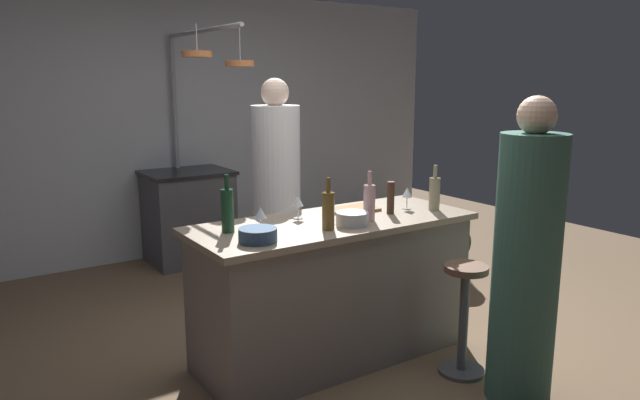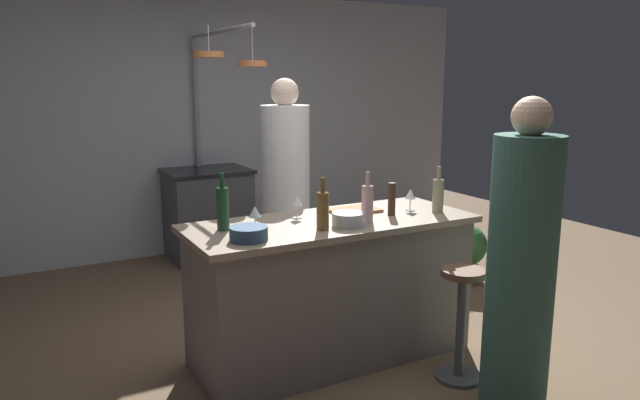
{
  "view_description": "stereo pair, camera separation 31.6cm",
  "coord_description": "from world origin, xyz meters",
  "px_view_note": "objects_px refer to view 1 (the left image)",
  "views": [
    {
      "loc": [
        -2.03,
        -2.9,
        1.75
      ],
      "look_at": [
        0.0,
        0.15,
        1.0
      ],
      "focal_mm": 33.1,
      "sensor_mm": 36.0,
      "label": 1
    },
    {
      "loc": [
        -1.76,
        -3.06,
        1.75
      ],
      "look_at": [
        0.0,
        0.15,
        1.0
      ],
      "focal_mm": 33.1,
      "sensor_mm": 36.0,
      "label": 2
    }
  ],
  "objects_px": {
    "stove_range": "(189,216)",
    "mixing_bowl_steel": "(352,219)",
    "cutting_board": "(352,210)",
    "wine_glass_near_right_guest": "(261,214)",
    "wine_glass_by_chef": "(407,194)",
    "wine_bottle_white": "(434,193)",
    "wine_glass_near_left_guest": "(298,202)",
    "wine_bottle_rose": "(369,202)",
    "chef": "(277,202)",
    "wine_bottle_green": "(228,210)",
    "pepper_mill": "(391,198)",
    "guest_right": "(526,265)",
    "potted_plant": "(450,246)",
    "mixing_bowl_blue": "(258,235)",
    "wine_bottle_amber": "(328,210)",
    "bar_stool_right": "(464,314)"
  },
  "relations": [
    {
      "from": "stove_range",
      "to": "mixing_bowl_steel",
      "type": "distance_m",
      "value": 2.67
    },
    {
      "from": "stove_range",
      "to": "cutting_board",
      "type": "xyz_separation_m",
      "value": [
        0.25,
        -2.31,
        0.46
      ]
    },
    {
      "from": "chef",
      "to": "potted_plant",
      "type": "height_order",
      "value": "chef"
    },
    {
      "from": "stove_range",
      "to": "wine_bottle_green",
      "type": "xyz_separation_m",
      "value": [
        -0.67,
        -2.36,
        0.58
      ]
    },
    {
      "from": "mixing_bowl_blue",
      "to": "chef",
      "type": "bearing_deg",
      "value": 56.54
    },
    {
      "from": "cutting_board",
      "to": "wine_glass_near_left_guest",
      "type": "bearing_deg",
      "value": 178.49
    },
    {
      "from": "chef",
      "to": "wine_bottle_rose",
      "type": "distance_m",
      "value": 1.17
    },
    {
      "from": "chef",
      "to": "wine_bottle_white",
      "type": "height_order",
      "value": "chef"
    },
    {
      "from": "stove_range",
      "to": "wine_bottle_rose",
      "type": "distance_m",
      "value": 2.66
    },
    {
      "from": "stove_range",
      "to": "wine_bottle_white",
      "type": "relative_size",
      "value": 2.96
    },
    {
      "from": "pepper_mill",
      "to": "mixing_bowl_steel",
      "type": "bearing_deg",
      "value": -164.4
    },
    {
      "from": "chef",
      "to": "wine_glass_by_chef",
      "type": "distance_m",
      "value": 1.13
    },
    {
      "from": "potted_plant",
      "to": "wine_bottle_amber",
      "type": "height_order",
      "value": "wine_bottle_amber"
    },
    {
      "from": "wine_glass_near_right_guest",
      "to": "mixing_bowl_steel",
      "type": "height_order",
      "value": "wine_glass_near_right_guest"
    },
    {
      "from": "wine_bottle_white",
      "to": "mixing_bowl_steel",
      "type": "relative_size",
      "value": 1.55
    },
    {
      "from": "wine_bottle_green",
      "to": "wine_bottle_amber",
      "type": "xyz_separation_m",
      "value": [
        0.5,
        -0.27,
        -0.01
      ]
    },
    {
      "from": "mixing_bowl_steel",
      "to": "cutting_board",
      "type": "bearing_deg",
      "value": 53.07
    },
    {
      "from": "cutting_board",
      "to": "wine_glass_near_left_guest",
      "type": "distance_m",
      "value": 0.42
    },
    {
      "from": "bar_stool_right",
      "to": "wine_glass_near_right_guest",
      "type": "relative_size",
      "value": 4.66
    },
    {
      "from": "wine_bottle_white",
      "to": "wine_bottle_rose",
      "type": "height_order",
      "value": "wine_bottle_rose"
    },
    {
      "from": "chef",
      "to": "bar_stool_right",
      "type": "distance_m",
      "value": 1.73
    },
    {
      "from": "wine_bottle_rose",
      "to": "wine_glass_near_left_guest",
      "type": "relative_size",
      "value": 2.11
    },
    {
      "from": "potted_plant",
      "to": "cutting_board",
      "type": "bearing_deg",
      "value": -160.83
    },
    {
      "from": "wine_bottle_white",
      "to": "guest_right",
      "type": "bearing_deg",
      "value": -99.79
    },
    {
      "from": "guest_right",
      "to": "potted_plant",
      "type": "xyz_separation_m",
      "value": [
        1.15,
        1.64,
        -0.48
      ]
    },
    {
      "from": "wine_bottle_rose",
      "to": "mixing_bowl_blue",
      "type": "xyz_separation_m",
      "value": [
        -0.79,
        -0.05,
        -0.08
      ]
    },
    {
      "from": "wine_bottle_white",
      "to": "wine_bottle_green",
      "type": "relative_size",
      "value": 0.91
    },
    {
      "from": "pepper_mill",
      "to": "wine_glass_near_left_guest",
      "type": "xyz_separation_m",
      "value": [
        -0.57,
        0.21,
        0.0
      ]
    },
    {
      "from": "wine_glass_near_left_guest",
      "to": "wine_glass_near_right_guest",
      "type": "height_order",
      "value": "same"
    },
    {
      "from": "potted_plant",
      "to": "wine_bottle_amber",
      "type": "bearing_deg",
      "value": -156.2
    },
    {
      "from": "bar_stool_right",
      "to": "potted_plant",
      "type": "height_order",
      "value": "bar_stool_right"
    },
    {
      "from": "chef",
      "to": "wine_glass_near_right_guest",
      "type": "xyz_separation_m",
      "value": [
        -0.69,
        -1.03,
        0.19
      ]
    },
    {
      "from": "potted_plant",
      "to": "wine_bottle_rose",
      "type": "bearing_deg",
      "value": -153.03
    },
    {
      "from": "wine_bottle_white",
      "to": "wine_glass_near_left_guest",
      "type": "relative_size",
      "value": 2.06
    },
    {
      "from": "bar_stool_right",
      "to": "wine_bottle_white",
      "type": "distance_m",
      "value": 0.83
    },
    {
      "from": "potted_plant",
      "to": "bar_stool_right",
      "type": "bearing_deg",
      "value": -133.41
    },
    {
      "from": "pepper_mill",
      "to": "wine_glass_near_left_guest",
      "type": "height_order",
      "value": "pepper_mill"
    },
    {
      "from": "wine_bottle_green",
      "to": "pepper_mill",
      "type": "bearing_deg",
      "value": -8.34
    },
    {
      "from": "cutting_board",
      "to": "wine_glass_near_right_guest",
      "type": "distance_m",
      "value": 0.78
    },
    {
      "from": "wine_bottle_white",
      "to": "wine_bottle_green",
      "type": "xyz_separation_m",
      "value": [
        -1.38,
        0.23,
        0.02
      ]
    },
    {
      "from": "bar_stool_right",
      "to": "mixing_bowl_blue",
      "type": "height_order",
      "value": "mixing_bowl_blue"
    },
    {
      "from": "stove_range",
      "to": "wine_glass_by_chef",
      "type": "distance_m",
      "value": 2.59
    },
    {
      "from": "mixing_bowl_steel",
      "to": "wine_glass_by_chef",
      "type": "bearing_deg",
      "value": 15.42
    },
    {
      "from": "wine_glass_near_right_guest",
      "to": "wine_glass_by_chef",
      "type": "bearing_deg",
      "value": 0.1
    },
    {
      "from": "mixing_bowl_blue",
      "to": "guest_right",
      "type": "bearing_deg",
      "value": -34.09
    },
    {
      "from": "wine_bottle_green",
      "to": "wine_glass_near_right_guest",
      "type": "height_order",
      "value": "wine_bottle_green"
    },
    {
      "from": "pepper_mill",
      "to": "wine_glass_near_right_guest",
      "type": "relative_size",
      "value": 1.44
    },
    {
      "from": "wine_bottle_rose",
      "to": "wine_bottle_green",
      "type": "distance_m",
      "value": 0.87
    },
    {
      "from": "pepper_mill",
      "to": "wine_bottle_rose",
      "type": "height_order",
      "value": "wine_bottle_rose"
    },
    {
      "from": "bar_stool_right",
      "to": "wine_glass_near_left_guest",
      "type": "distance_m",
      "value": 1.21
    }
  ]
}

